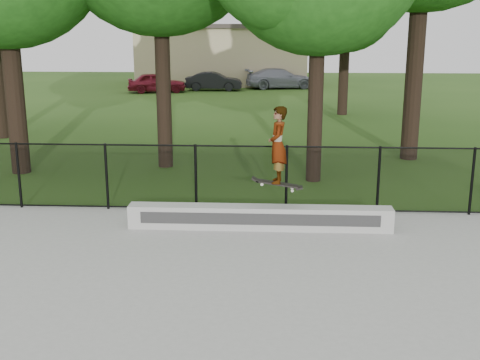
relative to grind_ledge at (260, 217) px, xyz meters
The scene contains 9 objects.
ground 4.93m from the grind_ledge, 107.08° to the right, with size 100.00×100.00×0.00m, color #264914.
concrete_slab 4.92m from the grind_ledge, 107.08° to the right, with size 14.00×12.00×0.06m, color gray.
grind_ledge is the anchor object (origin of this frame).
car_a 27.83m from the grind_ledge, 105.03° to the left, with size 1.49×3.69×1.26m, color maroon.
car_b 28.59m from the grind_ledge, 97.42° to the left, with size 1.28×3.34×1.21m, color black.
car_c 29.95m from the grind_ledge, 88.62° to the left, with size 1.91×4.31×1.36m, color gray.
skater_airborne 1.50m from the grind_ledge, ahead, with size 0.84×0.56×1.67m.
chainlink_fence 1.95m from the grind_ledge, 140.28° to the left, with size 16.06×0.06×1.50m.
distant_building 33.53m from the grind_ledge, 95.91° to the left, with size 12.40×6.40×4.30m.
Camera 1 is at (1.68, -6.92, 4.02)m, focal length 45.00 mm.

